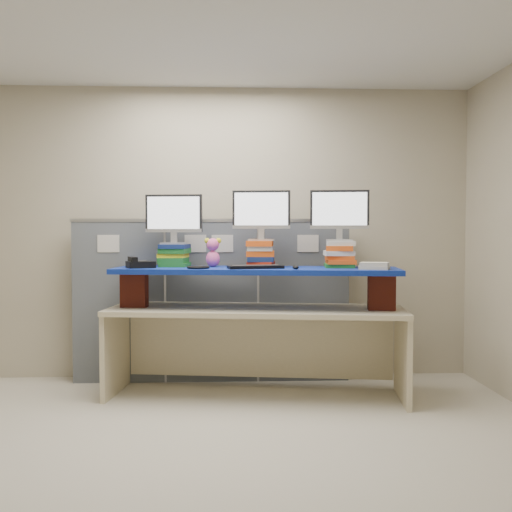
{
  "coord_description": "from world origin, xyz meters",
  "views": [
    {
      "loc": [
        0.19,
        -3.55,
        1.39
      ],
      "look_at": [
        0.39,
        1.27,
        1.2
      ],
      "focal_mm": 40.0,
      "sensor_mm": 36.0,
      "label": 1
    }
  ],
  "objects_px": {
    "desk": "(256,326)",
    "keyboard": "(256,267)",
    "monitor_left": "(174,216)",
    "monitor_center": "(261,212)",
    "blue_board": "(256,270)",
    "desk_phone": "(140,264)",
    "monitor_right": "(340,212)"
  },
  "relations": [
    {
      "from": "monitor_left",
      "to": "keyboard",
      "type": "bearing_deg",
      "value": -17.39
    },
    {
      "from": "blue_board",
      "to": "desk_phone",
      "type": "bearing_deg",
      "value": -174.32
    },
    {
      "from": "desk",
      "to": "monitor_center",
      "type": "bearing_deg",
      "value": 73.12
    },
    {
      "from": "keyboard",
      "to": "blue_board",
      "type": "bearing_deg",
      "value": 74.41
    },
    {
      "from": "monitor_left",
      "to": "monitor_right",
      "type": "bearing_deg",
      "value": 0.0
    },
    {
      "from": "monitor_right",
      "to": "desk_phone",
      "type": "distance_m",
      "value": 1.76
    },
    {
      "from": "blue_board",
      "to": "monitor_left",
      "type": "relative_size",
      "value": 4.78
    },
    {
      "from": "desk",
      "to": "blue_board",
      "type": "distance_m",
      "value": 0.47
    },
    {
      "from": "monitor_center",
      "to": "monitor_right",
      "type": "distance_m",
      "value": 0.67
    },
    {
      "from": "monitor_left",
      "to": "keyboard",
      "type": "distance_m",
      "value": 0.89
    },
    {
      "from": "desk_phone",
      "to": "desk",
      "type": "bearing_deg",
      "value": -22.27
    },
    {
      "from": "blue_board",
      "to": "desk_phone",
      "type": "distance_m",
      "value": 0.99
    },
    {
      "from": "monitor_center",
      "to": "keyboard",
      "type": "bearing_deg",
      "value": -97.32
    },
    {
      "from": "blue_board",
      "to": "monitor_center",
      "type": "xyz_separation_m",
      "value": [
        0.05,
        0.11,
        0.5
      ]
    },
    {
      "from": "monitor_left",
      "to": "keyboard",
      "type": "height_order",
      "value": "monitor_left"
    },
    {
      "from": "monitor_center",
      "to": "monitor_right",
      "type": "xyz_separation_m",
      "value": [
        0.67,
        -0.09,
        -0.0
      ]
    },
    {
      "from": "monitor_left",
      "to": "monitor_center",
      "type": "xyz_separation_m",
      "value": [
        0.76,
        -0.1,
        0.03
      ]
    },
    {
      "from": "keyboard",
      "to": "desk_phone",
      "type": "relative_size",
      "value": 1.73
    },
    {
      "from": "desk",
      "to": "blue_board",
      "type": "xyz_separation_m",
      "value": [
        0.0,
        0.0,
        0.47
      ]
    },
    {
      "from": "monitor_center",
      "to": "desk_phone",
      "type": "relative_size",
      "value": 1.81
    },
    {
      "from": "monitor_left",
      "to": "monitor_right",
      "type": "xyz_separation_m",
      "value": [
        1.43,
        -0.19,
        0.03
      ]
    },
    {
      "from": "monitor_right",
      "to": "keyboard",
      "type": "bearing_deg",
      "value": -161.67
    },
    {
      "from": "monitor_center",
      "to": "keyboard",
      "type": "relative_size",
      "value": 1.05
    },
    {
      "from": "desk",
      "to": "keyboard",
      "type": "height_order",
      "value": "keyboard"
    },
    {
      "from": "desk",
      "to": "desk_phone",
      "type": "relative_size",
      "value": 9.32
    },
    {
      "from": "monitor_left",
      "to": "keyboard",
      "type": "xyz_separation_m",
      "value": [
        0.7,
        -0.33,
        -0.43
      ]
    },
    {
      "from": "blue_board",
      "to": "monitor_right",
      "type": "xyz_separation_m",
      "value": [
        0.72,
        0.02,
        0.49
      ]
    },
    {
      "from": "desk_phone",
      "to": "monitor_right",
      "type": "bearing_deg",
      "value": -20.66
    },
    {
      "from": "monitor_left",
      "to": "desk_phone",
      "type": "distance_m",
      "value": 0.52
    },
    {
      "from": "monitor_left",
      "to": "blue_board",
      "type": "bearing_deg",
      "value": -9.15
    },
    {
      "from": "monitor_center",
      "to": "desk_phone",
      "type": "xyz_separation_m",
      "value": [
        -1.04,
        -0.08,
        -0.44
      ]
    },
    {
      "from": "blue_board",
      "to": "desk_phone",
      "type": "relative_size",
      "value": 8.66
    }
  ]
}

